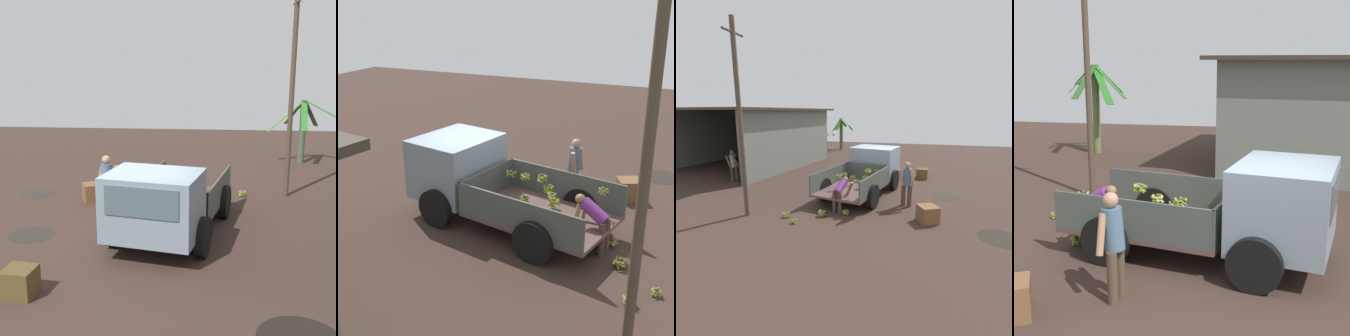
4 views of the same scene
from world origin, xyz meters
TOP-DOWN VIEW (x-y plane):
  - ground at (0.00, 0.00)m, footprint 36.00×36.00m
  - mud_patch_1 at (-0.49, -2.77)m, footprint 1.11×1.11m
  - mud_patch_2 at (-3.98, -3.88)m, footprint 1.17×1.17m
  - cargo_truck at (-0.07, 0.47)m, footprint 5.05×2.96m
  - utility_pole at (-4.42, 3.94)m, footprint 0.91×0.15m
  - banana_palm_0 at (-9.23, 5.25)m, footprint 1.89×2.94m
  - person_foreground_visitor at (-2.07, -1.22)m, footprint 0.39×0.65m
  - person_worker_loading at (-3.18, 0.99)m, footprint 0.79×0.67m
  - banana_bunch_on_ground_0 at (-3.52, 0.71)m, footprint 0.27×0.27m
  - banana_bunch_on_ground_1 at (-4.24, 2.57)m, footprint 0.26×0.27m
  - banana_bunch_on_ground_2 at (-3.84, 1.46)m, footprint 0.29×0.27m
  - banana_bunch_on_ground_3 at (-4.62, 2.10)m, footprint 0.21×0.21m
  - wooden_crate_0 at (-3.36, -1.95)m, footprint 0.75×0.75m
  - wooden_crate_1 at (2.42, -1.84)m, footprint 0.60×0.60m

SIDE VIEW (x-z plane):
  - ground at x=0.00m, z-range 0.00..0.00m
  - mud_patch_1 at x=-0.49m, z-range 0.00..0.01m
  - mud_patch_2 at x=-3.98m, z-range 0.00..0.01m
  - banana_bunch_on_ground_3 at x=-4.62m, z-range 0.00..0.17m
  - banana_bunch_on_ground_1 at x=-4.24m, z-range 0.01..0.20m
  - banana_bunch_on_ground_0 at x=-3.52m, z-range 0.02..0.22m
  - banana_bunch_on_ground_2 at x=-3.84m, z-range 0.01..0.25m
  - wooden_crate_1 at x=2.42m, z-range 0.00..0.53m
  - wooden_crate_0 at x=-3.36m, z-range 0.00..0.53m
  - person_worker_loading at x=-3.18m, z-range 0.13..1.30m
  - person_foreground_visitor at x=-2.07m, z-range 0.09..1.77m
  - cargo_truck at x=-0.07m, z-range 0.07..1.93m
  - banana_palm_0 at x=-9.23m, z-range 0.11..2.68m
  - utility_pole at x=-4.42m, z-range 0.08..6.28m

